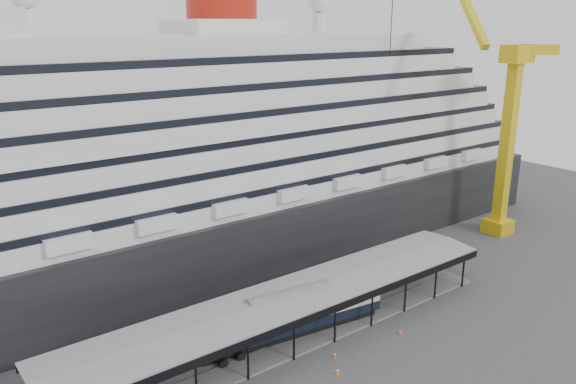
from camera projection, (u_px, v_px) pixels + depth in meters
name	position (u px, v px, depth m)	size (l,w,h in m)	color
ground	(320.00, 354.00, 60.73)	(200.00, 200.00, 0.00)	#3D3D40
cruise_ship	(178.00, 140.00, 79.93)	(130.00, 30.00, 43.90)	black
platform_canopy	(292.00, 316.00, 63.87)	(56.00, 9.18, 5.30)	slate
crane_yellow	(504.00, 117.00, 90.14)	(23.83, 18.78, 47.60)	gold
pullman_carriage	(290.00, 314.00, 63.58)	(23.60, 6.11, 22.99)	black
traffic_cone_left	(337.00, 371.00, 57.10)	(0.52, 0.52, 0.77)	#FA610D
traffic_cone_mid	(335.00, 355.00, 59.99)	(0.40, 0.40, 0.67)	#E7460C
traffic_cone_right	(400.00, 332.00, 64.45)	(0.36, 0.36, 0.65)	#F1460D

